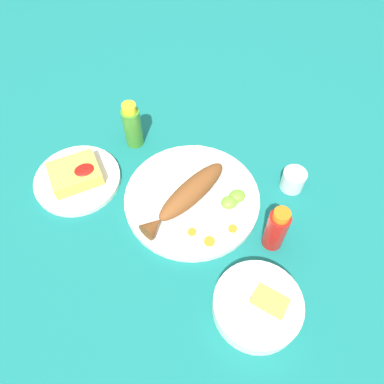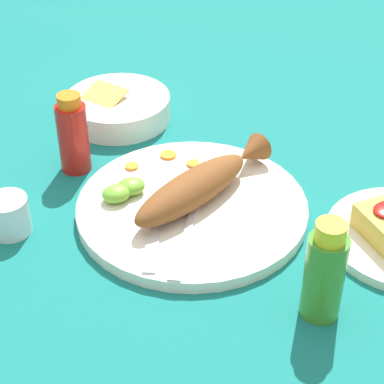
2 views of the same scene
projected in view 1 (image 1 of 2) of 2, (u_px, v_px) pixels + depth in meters
name	position (u px, v px, depth m)	size (l,w,h in m)	color
ground_plane	(192.00, 201.00, 0.93)	(4.00, 4.00, 0.00)	#146B66
main_plate	(192.00, 199.00, 0.92)	(0.33, 0.33, 0.02)	white
fried_fish	(187.00, 195.00, 0.89)	(0.26, 0.15, 0.05)	brown
fork_near	(195.00, 169.00, 0.96)	(0.11, 0.16, 0.00)	silver
fork_far	(212.00, 173.00, 0.96)	(0.09, 0.17, 0.00)	silver
carrot_slice_near	(209.00, 241.00, 0.85)	(0.03, 0.03, 0.00)	orange
carrot_slice_mid	(192.00, 232.00, 0.86)	(0.02, 0.02, 0.00)	orange
carrot_slice_far	(233.00, 229.00, 0.86)	(0.02, 0.02, 0.00)	orange
lime_wedge_main	(229.00, 202.00, 0.89)	(0.04, 0.04, 0.02)	#6BB233
lime_wedge_side	(237.00, 196.00, 0.90)	(0.04, 0.04, 0.02)	#6BB233
hot_sauce_bottle_red	(276.00, 229.00, 0.82)	(0.05, 0.05, 0.13)	#B21914
hot_sauce_bottle_green	(132.00, 126.00, 0.99)	(0.05, 0.05, 0.14)	#3D8428
salt_cup	(293.00, 181.00, 0.94)	(0.06, 0.06, 0.05)	silver
side_plate_fries	(78.00, 180.00, 0.96)	(0.22, 0.22, 0.01)	white
fries_pile	(75.00, 174.00, 0.94)	(0.12, 0.10, 0.04)	gold
guacamole_bowl	(258.00, 305.00, 0.76)	(0.18, 0.18, 0.06)	white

